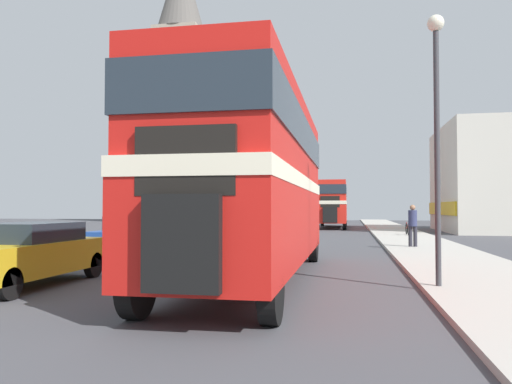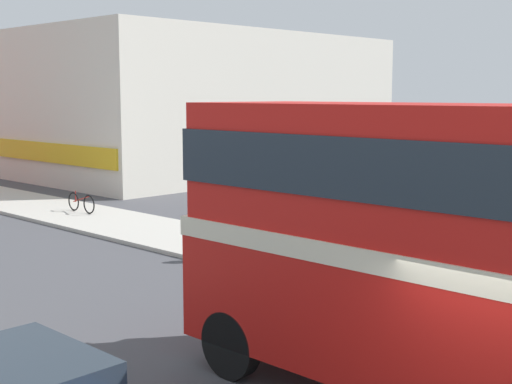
% 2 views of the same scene
% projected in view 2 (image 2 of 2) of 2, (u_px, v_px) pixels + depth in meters
% --- Properties ---
extents(pedestrian_walking, '(0.36, 0.36, 1.80)m').
position_uv_depth(pedestrian_walking, '(245.00, 219.00, 19.60)').
color(pedestrian_walking, '#282833').
rests_on(pedestrian_walking, sidewalk_right).
extents(bicycle_on_pavement, '(0.05, 1.76, 0.78)m').
position_uv_depth(bicycle_on_pavement, '(81.00, 203.00, 26.81)').
color(bicycle_on_pavement, black).
rests_on(bicycle_on_pavement, sidewalk_right).
extents(shop_building_block, '(20.72, 11.22, 7.86)m').
position_uv_depth(shop_building_block, '(211.00, 105.00, 41.36)').
color(shop_building_block, beige).
rests_on(shop_building_block, ground_plane).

